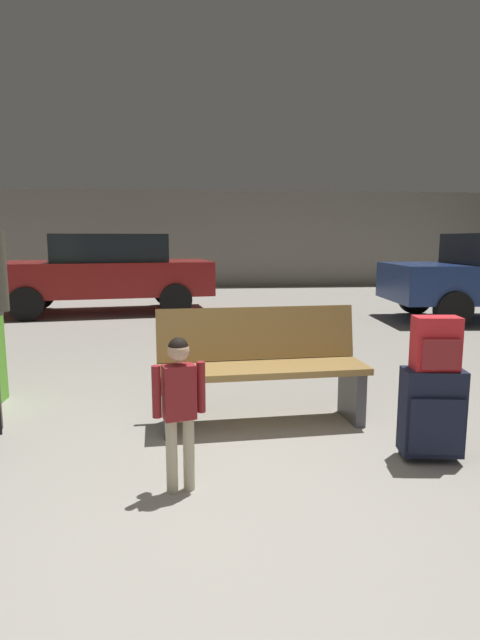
{
  "coord_description": "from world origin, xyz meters",
  "views": [
    {
      "loc": [
        -0.13,
        -2.28,
        1.43
      ],
      "look_at": [
        0.23,
        1.3,
        0.85
      ],
      "focal_mm": 28.63,
      "sensor_mm": 36.0,
      "label": 1
    }
  ],
  "objects": [
    {
      "name": "ground_plane",
      "position": [
        0.0,
        4.0,
        -0.05
      ],
      "size": [
        18.0,
        18.0,
        0.1
      ],
      "primitive_type": "cube",
      "color": "gray"
    },
    {
      "name": "garage_back_wall",
      "position": [
        0.0,
        12.86,
        1.4
      ],
      "size": [
        18.0,
        0.12,
        2.8
      ],
      "primitive_type": "cube",
      "color": "gray",
      "rests_on": "ground_plane"
    },
    {
      "name": "bench",
      "position": [
        0.41,
        1.54,
        0.44
      ],
      "size": [
        1.63,
        0.63,
        0.89
      ],
      "color": "#9E7A42",
      "rests_on": "ground_plane"
    },
    {
      "name": "suitcase",
      "position": [
        1.41,
        0.72,
        0.32
      ],
      "size": [
        0.4,
        0.27,
        0.6
      ],
      "color": "#191E33",
      "rests_on": "ground_plane"
    },
    {
      "name": "backpack_bright",
      "position": [
        1.41,
        0.72,
        0.77
      ],
      "size": [
        0.3,
        0.22,
        0.34
      ],
      "color": "red",
      "rests_on": "suitcase"
    },
    {
      "name": "child",
      "position": [
        -0.2,
        0.46,
        0.55
      ],
      "size": [
        0.29,
        0.18,
        0.89
      ],
      "color": "beige",
      "rests_on": "ground_plane"
    },
    {
      "name": "parked_car_far",
      "position": [
        -1.75,
        7.83,
        0.81
      ],
      "size": [
        4.3,
        2.25,
        1.51
      ],
      "color": "maroon",
      "rests_on": "ground_plane"
    }
  ]
}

